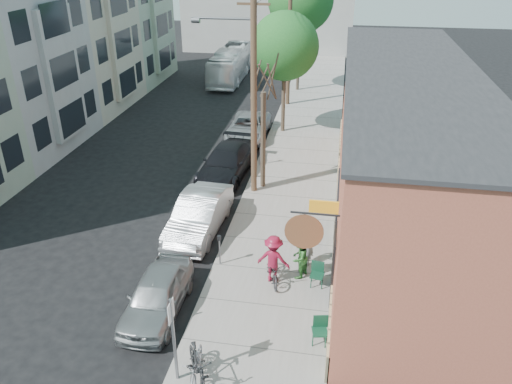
% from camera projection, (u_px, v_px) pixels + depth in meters
% --- Properties ---
extents(ground, '(120.00, 120.00, 0.00)m').
position_uv_depth(ground, '(163.00, 262.00, 19.30)').
color(ground, black).
extents(sidewalk, '(4.50, 58.00, 0.15)m').
position_uv_depth(sidewalk, '(299.00, 157.00, 28.27)').
color(sidewalk, gray).
rests_on(sidewalk, ground).
extents(cafe_building, '(6.60, 20.20, 6.61)m').
position_uv_depth(cafe_building, '(402.00, 149.00, 20.82)').
color(cafe_building, '#A5533D').
rests_on(cafe_building, ground).
extents(apartment_row, '(6.30, 32.00, 9.00)m').
position_uv_depth(apartment_row, '(51.00, 57.00, 31.30)').
color(apartment_row, '#98A78E').
rests_on(apartment_row, ground).
extents(sign_post, '(0.07, 0.45, 2.80)m').
position_uv_depth(sign_post, '(173.00, 332.00, 13.27)').
color(sign_post, slate).
rests_on(sign_post, sidewalk).
extents(parking_meter_near, '(0.14, 0.14, 1.24)m').
position_uv_depth(parking_meter_near, '(219.00, 245.00, 18.57)').
color(parking_meter_near, slate).
rests_on(parking_meter_near, sidewalk).
extents(parking_meter_far, '(0.14, 0.14, 1.24)m').
position_uv_depth(parking_meter_far, '(260.00, 150.00, 26.78)').
color(parking_meter_far, slate).
rests_on(parking_meter_far, sidewalk).
extents(utility_pole_near, '(3.57, 0.28, 10.00)m').
position_uv_depth(utility_pole_near, '(252.00, 84.00, 22.04)').
color(utility_pole_near, '#503A28').
rests_on(utility_pole_near, sidewalk).
extents(utility_pole_far, '(1.80, 0.28, 10.00)m').
position_uv_depth(utility_pole_far, '(290.00, 31.00, 34.66)').
color(utility_pole_far, '#503A28').
rests_on(utility_pole_far, sidewalk).
extents(tree_bare, '(0.24, 0.24, 4.76)m').
position_uv_depth(tree_bare, '(263.00, 141.00, 23.78)').
color(tree_bare, '#44392C').
rests_on(tree_bare, sidewalk).
extents(tree_leafy_mid, '(4.06, 4.06, 7.31)m').
position_uv_depth(tree_leafy_mid, '(285.00, 46.00, 29.52)').
color(tree_leafy_mid, '#44392C').
rests_on(tree_leafy_mid, sidewalk).
extents(tree_leafy_far, '(4.95, 4.95, 9.32)m').
position_uv_depth(tree_leafy_far, '(301.00, 0.00, 37.36)').
color(tree_leafy_far, '#44392C').
rests_on(tree_leafy_far, sidewalk).
extents(patio_chair_a, '(0.57, 0.57, 0.88)m').
position_uv_depth(patio_chair_a, '(317.00, 275.00, 17.57)').
color(patio_chair_a, '#113C28').
rests_on(patio_chair_a, sidewalk).
extents(patio_chair_b, '(0.59, 0.59, 0.88)m').
position_uv_depth(patio_chair_b, '(320.00, 331.00, 15.07)').
color(patio_chair_b, '#113C28').
rests_on(patio_chair_b, sidewalk).
extents(patron_grey, '(0.39, 0.58, 1.57)m').
position_uv_depth(patron_grey, '(308.00, 246.00, 18.62)').
color(patron_grey, slate).
rests_on(patron_grey, sidewalk).
extents(patron_green, '(0.88, 0.97, 1.62)m').
position_uv_depth(patron_green, '(299.00, 258.00, 17.88)').
color(patron_green, '#347A30').
rests_on(patron_green, sidewalk).
extents(cyclist, '(1.28, 0.85, 1.84)m').
position_uv_depth(cyclist, '(273.00, 259.00, 17.62)').
color(cyclist, maroon).
rests_on(cyclist, sidewalk).
extents(cyclist_bike, '(1.09, 1.84, 0.92)m').
position_uv_depth(cyclist_bike, '(273.00, 270.00, 17.83)').
color(cyclist_bike, black).
rests_on(cyclist_bike, sidewalk).
extents(parked_bike_a, '(1.48, 2.01, 1.20)m').
position_uv_depth(parked_bike_a, '(198.00, 368.00, 13.57)').
color(parked_bike_a, black).
rests_on(parked_bike_a, sidewalk).
extents(parked_bike_b, '(0.78, 1.74, 0.89)m').
position_uv_depth(parked_bike_b, '(197.00, 365.00, 13.88)').
color(parked_bike_b, gray).
rests_on(parked_bike_b, sidewalk).
extents(car_0, '(1.70, 4.12, 1.40)m').
position_uv_depth(car_0, '(157.00, 295.00, 16.44)').
color(car_0, gray).
rests_on(car_0, ground).
extents(car_1, '(1.94, 5.00, 1.62)m').
position_uv_depth(car_1, '(199.00, 215.00, 20.94)').
color(car_1, silver).
rests_on(car_1, ground).
extents(car_2, '(2.56, 5.46, 1.54)m').
position_uv_depth(car_2, '(227.00, 162.00, 25.89)').
color(car_2, black).
rests_on(car_2, ground).
extents(car_3, '(2.37, 5.08, 1.41)m').
position_uv_depth(car_3, '(248.00, 127.00, 30.89)').
color(car_3, '#9A9DA1').
rests_on(car_3, ground).
extents(bus, '(2.47, 9.71, 2.69)m').
position_uv_depth(bus, '(231.00, 64.00, 43.28)').
color(bus, white).
rests_on(bus, ground).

